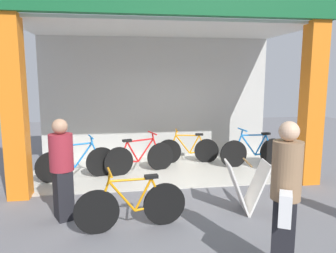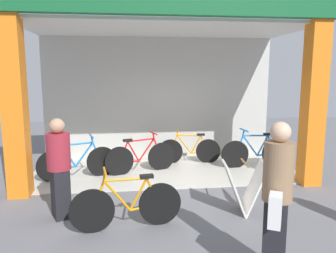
{
  "view_description": "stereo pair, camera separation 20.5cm",
  "coord_description": "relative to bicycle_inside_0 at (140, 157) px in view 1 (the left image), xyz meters",
  "views": [
    {
      "loc": [
        -1.0,
        -6.02,
        2.23
      ],
      "look_at": [
        0.0,
        0.67,
        1.15
      ],
      "focal_mm": 34.66,
      "sensor_mm": 36.0,
      "label": 1
    },
    {
      "loc": [
        -0.79,
        -6.05,
        2.23
      ],
      "look_at": [
        0.0,
        0.67,
        1.15
      ],
      "focal_mm": 34.66,
      "sensor_mm": 36.0,
      "label": 2
    }
  ],
  "objects": [
    {
      "name": "bicycle_inside_2",
      "position": [
        -1.36,
        -0.28,
        0.0
      ],
      "size": [
        1.65,
        0.56,
        0.93
      ],
      "color": "black",
      "rests_on": "ground"
    },
    {
      "name": "pedestrian_0",
      "position": [
        1.32,
        -4.06,
        0.53
      ],
      "size": [
        0.45,
        0.59,
        1.75
      ],
      "color": "black",
      "rests_on": "ground"
    },
    {
      "name": "bicycle_inside_1",
      "position": [
        1.26,
        0.67,
        -0.02
      ],
      "size": [
        1.58,
        0.44,
        0.87
      ],
      "color": "black",
      "rests_on": "ground"
    },
    {
      "name": "ground_plane",
      "position": [
        0.57,
        -1.16,
        -0.37
      ],
      "size": [
        20.1,
        20.1,
        0.0
      ],
      "primitive_type": "plane",
      "color": "slate",
      "rests_on": "ground"
    },
    {
      "name": "bicycle_parked_0",
      "position": [
        -0.29,
        -2.7,
        -0.01
      ],
      "size": [
        1.62,
        0.45,
        0.9
      ],
      "color": "black",
      "rests_on": "ground"
    },
    {
      "name": "bicycle_inside_0",
      "position": [
        0.0,
        0.0,
        0.0
      ],
      "size": [
        1.61,
        0.6,
        0.93
      ],
      "color": "black",
      "rests_on": "ground"
    },
    {
      "name": "sandwich_board_sign",
      "position": [
        1.59,
        -2.36,
        0.05
      ],
      "size": [
        0.73,
        0.59,
        0.85
      ],
      "color": "silver",
      "rests_on": "ground"
    },
    {
      "name": "shop_facade",
      "position": [
        0.57,
        0.26,
        1.82
      ],
      "size": [
        6.25,
        2.98,
        4.07
      ],
      "color": "beige",
      "rests_on": "ground"
    },
    {
      "name": "pedestrian_2",
      "position": [
        -1.33,
        -2.19,
        0.45
      ],
      "size": [
        0.48,
        0.48,
        1.58
      ],
      "color": "black",
      "rests_on": "ground"
    },
    {
      "name": "bicycle_inside_3",
      "position": [
        2.79,
        0.15,
        0.01
      ],
      "size": [
        1.72,
        0.47,
        0.95
      ],
      "color": "black",
      "rests_on": "ground"
    }
  ]
}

